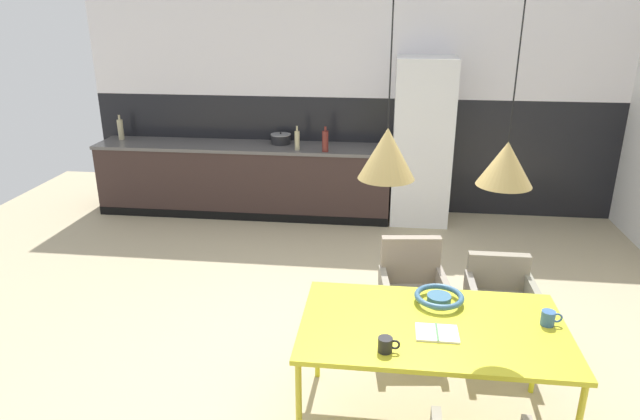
{
  "coord_description": "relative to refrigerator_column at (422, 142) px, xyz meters",
  "views": [
    {
      "loc": [
        0.4,
        -3.42,
        2.5
      ],
      "look_at": [
        -0.12,
        0.93,
        0.89
      ],
      "focal_mm": 31.46,
      "sensor_mm": 36.0,
      "label": 1
    }
  ],
  "objects": [
    {
      "name": "cooking_pot",
      "position": [
        -1.71,
        0.11,
        -0.03
      ],
      "size": [
        0.25,
        0.25,
        0.15
      ],
      "color": "black",
      "rests_on": "kitchen_counter"
    },
    {
      "name": "open_book",
      "position": [
        -0.09,
        -3.76,
        -0.24
      ],
      "size": [
        0.24,
        0.19,
        0.02
      ],
      "color": "white",
      "rests_on": "dining_table"
    },
    {
      "name": "armchair_near_window",
      "position": [
        -0.18,
        -2.69,
        -0.46
      ],
      "size": [
        0.54,
        0.52,
        0.83
      ],
      "rotation": [
        0.0,
        0.0,
        3.26
      ],
      "color": "gray",
      "rests_on": "ground"
    },
    {
      "name": "back_wall_splashback_dark",
      "position": [
        -0.82,
        0.36,
        -0.26
      ],
      "size": [
        6.62,
        0.12,
        1.43
      ],
      "primitive_type": "cube",
      "color": "black",
      "rests_on": "ground"
    },
    {
      "name": "refrigerator_column",
      "position": [
        0.0,
        0.0,
        0.0
      ],
      "size": [
        0.68,
        0.6,
        1.95
      ],
      "primitive_type": "cube",
      "color": "silver",
      "rests_on": "ground"
    },
    {
      "name": "bottle_spice_small",
      "position": [
        -1.46,
        -0.18,
        0.02
      ],
      "size": [
        0.06,
        0.06,
        0.29
      ],
      "color": "tan",
      "rests_on": "kitchen_counter"
    },
    {
      "name": "pendant_lamp_over_table_near",
      "position": [
        -0.41,
        -3.7,
        0.79
      ],
      "size": [
        0.3,
        0.3,
        1.19
      ],
      "color": "black"
    },
    {
      "name": "bottle_oil_tall",
      "position": [
        -3.78,
        0.1,
        0.04
      ],
      "size": [
        0.07,
        0.07,
        0.31
      ],
      "color": "tan",
      "rests_on": "kitchen_counter"
    },
    {
      "name": "mug_glass_clear",
      "position": [
        -0.38,
        -3.97,
        -0.2
      ],
      "size": [
        0.12,
        0.08,
        0.08
      ],
      "color": "black",
      "rests_on": "dining_table"
    },
    {
      "name": "ground_plane",
      "position": [
        -0.82,
        -3.15,
        -0.98
      ],
      "size": [
        9.29,
        9.29,
        0.0
      ],
      "primitive_type": "plane",
      "color": "tan"
    },
    {
      "name": "back_wall_panel_upper",
      "position": [
        -0.82,
        0.36,
        1.17
      ],
      "size": [
        6.62,
        0.12,
        1.43
      ],
      "primitive_type": "cube",
      "color": "white",
      "rests_on": "back_wall_splashback_dark"
    },
    {
      "name": "fruit_bowl",
      "position": [
        -0.05,
        -3.39,
        -0.21
      ],
      "size": [
        0.31,
        0.31,
        0.06
      ],
      "color": "#33607F",
      "rests_on": "dining_table"
    },
    {
      "name": "bottle_wine_green",
      "position": [
        -1.13,
        -0.21,
        0.03
      ],
      "size": [
        0.07,
        0.07,
        0.29
      ],
      "color": "maroon",
      "rests_on": "kitchen_counter"
    },
    {
      "name": "kitchen_counter",
      "position": [
        -2.17,
        -0.0,
        -0.53
      ],
      "size": [
        3.65,
        0.63,
        0.88
      ],
      "color": "#362723",
      "rests_on": "ground"
    },
    {
      "name": "armchair_head_of_table",
      "position": [
        0.46,
        -2.73,
        -0.48
      ],
      "size": [
        0.49,
        0.47,
        0.74
      ],
      "rotation": [
        0.0,
        0.0,
        3.15
      ],
      "color": "gray",
      "rests_on": "ground"
    },
    {
      "name": "pendant_lamp_over_table_far",
      "position": [
        0.21,
        -3.64,
        0.74
      ],
      "size": [
        0.29,
        0.29,
        1.22
      ],
      "color": "black"
    },
    {
      "name": "mug_tall_blue",
      "position": [
        0.57,
        -3.58,
        -0.2
      ],
      "size": [
        0.12,
        0.08,
        0.09
      ],
      "color": "#335B93",
      "rests_on": "dining_table"
    },
    {
      "name": "dining_table",
      "position": [
        -0.1,
        -3.66,
        -0.29
      ],
      "size": [
        1.56,
        0.91,
        0.73
      ],
      "color": "gold",
      "rests_on": "ground"
    }
  ]
}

